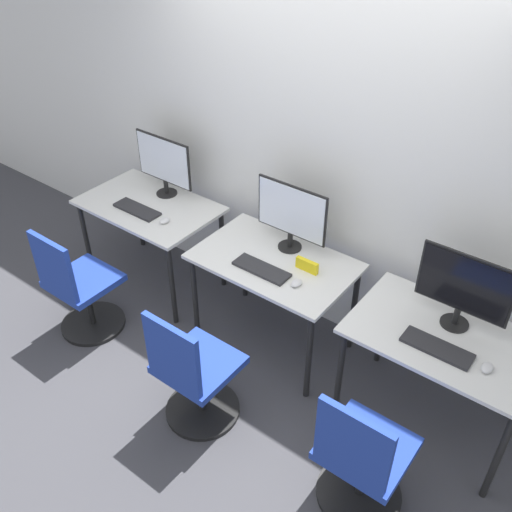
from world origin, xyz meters
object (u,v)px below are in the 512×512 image
Objects in this scene: office_chair_left at (79,291)px; office_chair_center at (194,377)px; monitor_center at (291,214)px; monitor_right at (464,288)px; keyboard_right at (437,348)px; mouse_left at (165,221)px; mouse_right at (487,368)px; mouse_center at (297,283)px; office_chair_right at (361,463)px; keyboard_center at (262,269)px; keyboard_left at (137,209)px; monitor_left at (164,163)px.

office_chair_left is 1.21m from office_chair_center.
monitor_center and monitor_right have the same top height.
office_chair_center is at bearing -148.15° from keyboard_right.
mouse_left and mouse_right have the same top height.
monitor_right reaches higher than mouse_center.
monitor_right is at bearing 85.05° from office_chair_right.
monitor_right reaches higher than keyboard_center.
keyboard_left is 2.43m from office_chair_right.
mouse_right is at bearing 27.21° from office_chair_center.
mouse_center is 1.20m from mouse_right.
mouse_left is 0.91m from keyboard_center.
office_chair_center is at bearing -38.73° from mouse_left.
monitor_center reaches higher than office_chair_right.
keyboard_left is 0.73× the size of monitor_right.
office_chair_right is (-0.35, -0.65, -0.39)m from mouse_right.
office_chair_center is at bearing -175.32° from office_chair_right.
office_chair_left is at bearing -89.49° from monitor_left.
office_chair_center reaches higher than mouse_left.
keyboard_left is at bearing -90.00° from monitor_left.
monitor_left reaches higher than office_chair_center.
office_chair_center reaches higher than keyboard_left.
mouse_center is 1.13m from office_chair_right.
office_chair_center is 9.98× the size of mouse_right.
monitor_right is (2.39, -0.08, 0.00)m from monitor_left.
monitor_center reaches higher than office_chair_center.
office_chair_left is 1.39m from keyboard_center.
monitor_right is at bearing 12.62° from keyboard_center.
monitor_left is at bearing 167.13° from mouse_center.
monitor_left is at bearing 157.21° from office_chair_right.
monitor_right is at bearing -1.89° from monitor_left.
monitor_left is 2.59m from office_chair_right.
monitor_right is at bearing 20.21° from office_chair_left.
office_chair_center and office_chair_right have the same top height.
office_chair_left reaches higher than mouse_center.
keyboard_left is 0.44× the size of office_chair_left.
monitor_center is (1.19, 0.94, 0.64)m from office_chair_left.
office_chair_center is at bearing -88.76° from monitor_center.
office_chair_right reaches higher than mouse_center.
office_chair_left is 2.29× the size of keyboard_center.
mouse_left and mouse_center have the same top height.
monitor_right is (1.20, 0.27, 0.26)m from keyboard_center.
keyboard_right is (2.38, 0.62, 0.38)m from office_chair_left.
monitor_right is 0.36m from keyboard_right.
keyboard_center is 0.81m from office_chair_center.
office_chair_right is (1.10, 0.09, 0.00)m from office_chair_center.
mouse_center and mouse_right have the same top height.
monitor_left is 1.15m from office_chair_left.
keyboard_center is 1.25m from monitor_right.
mouse_center is 0.93m from keyboard_right.
office_chair_left reaches higher than mouse_right.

